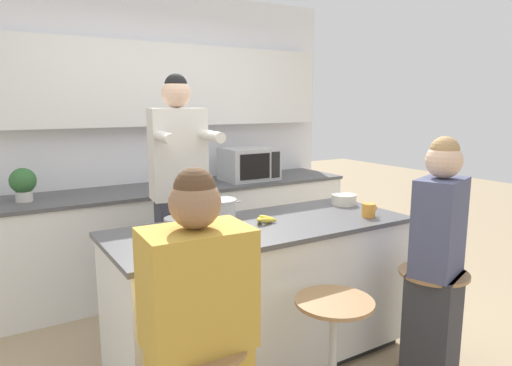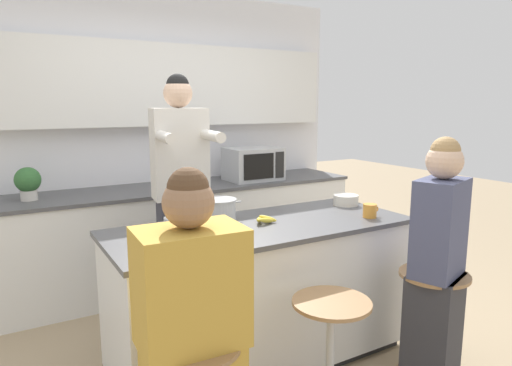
# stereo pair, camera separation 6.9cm
# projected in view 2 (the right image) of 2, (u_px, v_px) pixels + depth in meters

# --- Properties ---
(ground_plane) EXTENTS (16.00, 16.00, 0.00)m
(ground_plane) POSITION_uv_depth(u_px,v_px,m) (262.00, 359.00, 3.00)
(ground_plane) COLOR tan
(wall_back) EXTENTS (3.79, 0.22, 2.70)m
(wall_back) POSITION_uv_depth(u_px,v_px,m) (160.00, 116.00, 4.33)
(wall_back) COLOR white
(wall_back) RESTS_ON ground_plane
(back_counter) EXTENTS (3.52, 0.70, 0.91)m
(back_counter) POSITION_uv_depth(u_px,v_px,m) (176.00, 234.00, 4.24)
(back_counter) COLOR white
(back_counter) RESTS_ON ground_plane
(kitchen_island) EXTENTS (1.92, 0.78, 0.91)m
(kitchen_island) POSITION_uv_depth(u_px,v_px,m) (262.00, 293.00, 2.92)
(kitchen_island) COLOR black
(kitchen_island) RESTS_ON ground_plane
(bar_stool_center) EXTENTS (0.40, 0.40, 0.67)m
(bar_stool_center) POSITION_uv_depth(u_px,v_px,m) (330.00, 353.00, 2.35)
(bar_stool_center) COLOR #997047
(bar_stool_center) RESTS_ON ground_plane
(bar_stool_rightmost) EXTENTS (0.40, 0.40, 0.67)m
(bar_stool_rightmost) POSITION_uv_depth(u_px,v_px,m) (431.00, 318.00, 2.73)
(bar_stool_rightmost) COLOR #997047
(bar_stool_rightmost) RESTS_ON ground_plane
(person_cooking) EXTENTS (0.45, 0.62, 1.86)m
(person_cooking) POSITION_uv_depth(u_px,v_px,m) (181.00, 205.00, 3.28)
(person_cooking) COLOR #383842
(person_cooking) RESTS_ON ground_plane
(person_wrapped_blanket) EXTENTS (0.45, 0.31, 1.41)m
(person_wrapped_blanket) POSITION_uv_depth(u_px,v_px,m) (192.00, 343.00, 1.90)
(person_wrapped_blanket) COLOR gold
(person_wrapped_blanket) RESTS_ON ground_plane
(person_seated_near) EXTENTS (0.40, 0.35, 1.48)m
(person_seated_near) POSITION_uv_depth(u_px,v_px,m) (437.00, 272.00, 2.65)
(person_seated_near) COLOR #333338
(person_seated_near) RESTS_ON ground_plane
(cooking_pot) EXTENTS (0.31, 0.22, 0.14)m
(cooking_pot) POSITION_uv_depth(u_px,v_px,m) (220.00, 210.00, 2.91)
(cooking_pot) COLOR #B7BABC
(cooking_pot) RESTS_ON kitchen_island
(fruit_bowl) EXTENTS (0.18, 0.18, 0.06)m
(fruit_bowl) POSITION_uv_depth(u_px,v_px,m) (179.00, 222.00, 2.78)
(fruit_bowl) COLOR #B7BABC
(fruit_bowl) RESTS_ON kitchen_island
(mixing_bowl_steel) EXTENTS (0.18, 0.18, 0.08)m
(mixing_bowl_steel) POSITION_uv_depth(u_px,v_px,m) (346.00, 200.00, 3.38)
(mixing_bowl_steel) COLOR silver
(mixing_bowl_steel) RESTS_ON kitchen_island
(coffee_cup_near) EXTENTS (0.12, 0.09, 0.09)m
(coffee_cup_near) POSITION_uv_depth(u_px,v_px,m) (370.00, 211.00, 3.01)
(coffee_cup_near) COLOR orange
(coffee_cup_near) RESTS_ON kitchen_island
(banana_bunch) EXTENTS (0.16, 0.12, 0.05)m
(banana_bunch) POSITION_uv_depth(u_px,v_px,m) (264.00, 219.00, 2.86)
(banana_bunch) COLOR yellow
(banana_bunch) RESTS_ON kitchen_island
(microwave) EXTENTS (0.52, 0.39, 0.32)m
(microwave) POSITION_uv_depth(u_px,v_px,m) (253.00, 164.00, 4.49)
(microwave) COLOR #B2B5B7
(microwave) RESTS_ON back_counter
(potted_plant) EXTENTS (0.20, 0.20, 0.26)m
(potted_plant) POSITION_uv_depth(u_px,v_px,m) (28.00, 182.00, 3.54)
(potted_plant) COLOR beige
(potted_plant) RESTS_ON back_counter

